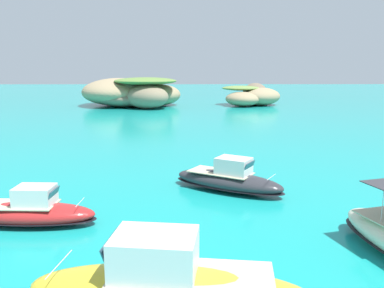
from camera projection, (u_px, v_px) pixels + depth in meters
islet_large at (130, 93)px, 90.15m from camera, size 24.51×25.13×6.56m
islet_small at (253, 96)px, 92.09m from camera, size 15.44×14.53×5.03m
motorboat_red at (30, 212)px, 21.90m from camera, size 7.54×2.55×2.20m
motorboat_charcoal at (229, 180)px, 27.91m from camera, size 8.36×6.37×2.44m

